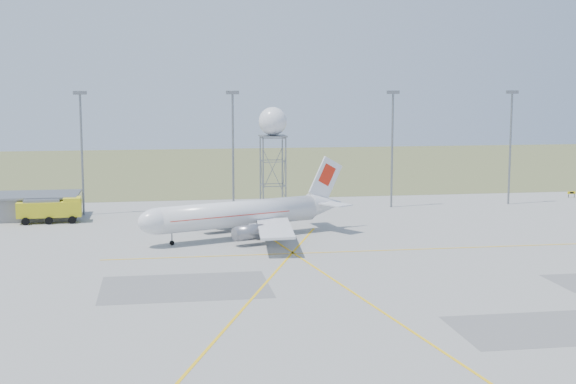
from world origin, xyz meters
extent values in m
plane|color=#989893|center=(0.00, 0.00, 0.00)|extent=(400.00, 400.00, 0.00)
cube|color=#525B32|center=(0.00, 140.00, 0.01)|extent=(400.00, 120.00, 0.03)
cube|color=gray|center=(-45.00, 64.00, 1.80)|extent=(18.00, 9.00, 3.60)
cube|color=slate|center=(-45.00, 64.00, 3.75)|extent=(19.00, 10.00, 0.30)
cylinder|color=slate|center=(-35.00, 66.00, 10.00)|extent=(0.36, 0.36, 20.00)
cube|color=slate|center=(-35.00, 66.00, 20.20)|extent=(2.20, 0.50, 0.60)
cylinder|color=slate|center=(-10.00, 66.00, 10.00)|extent=(0.36, 0.36, 20.00)
cube|color=slate|center=(-10.00, 66.00, 20.20)|extent=(2.20, 0.50, 0.60)
cylinder|color=slate|center=(18.00, 66.00, 10.00)|extent=(0.36, 0.36, 20.00)
cube|color=slate|center=(18.00, 66.00, 20.20)|extent=(2.20, 0.50, 0.60)
cylinder|color=slate|center=(40.00, 66.00, 10.00)|extent=(0.36, 0.36, 20.00)
cube|color=slate|center=(40.00, 66.00, 20.20)|extent=(2.20, 0.50, 0.60)
cylinder|color=black|center=(55.00, 72.00, 0.40)|extent=(0.10, 0.10, 0.80)
cylinder|color=black|center=(56.20, 72.00, 0.40)|extent=(0.10, 0.10, 0.80)
cube|color=yellow|center=(55.60, 72.00, 0.95)|extent=(1.60, 0.15, 0.50)
cube|color=black|center=(55.60, 71.92, 0.95)|extent=(0.80, 0.03, 0.30)
cylinder|color=silver|center=(-11.62, 41.53, 3.46)|extent=(23.45, 11.82, 3.65)
ellipsoid|color=silver|center=(-22.70, 37.32, 3.46)|extent=(6.75, 5.48, 3.65)
cube|color=black|center=(-23.72, 36.93, 4.01)|extent=(2.00, 2.36, 0.89)
cone|color=silver|center=(2.01, 46.71, 3.74)|extent=(6.41, 5.35, 3.65)
cube|color=silver|center=(2.01, 46.71, 7.56)|extent=(5.56, 2.33, 6.86)
cube|color=red|center=(2.18, 46.77, 8.20)|extent=(3.04, 1.40, 3.52)
cube|color=silver|center=(0.55, 49.27, 4.19)|extent=(4.51, 5.72, 0.16)
cube|color=silver|center=(2.62, 43.82, 4.19)|extent=(4.51, 5.72, 0.16)
cube|color=silver|center=(-13.26, 49.68, 2.55)|extent=(13.62, 13.17, 0.33)
cube|color=silver|center=(-7.43, 34.35, 2.55)|extent=(5.68, 14.92, 0.33)
cylinder|color=slate|center=(-14.35, 46.15, 1.73)|extent=(4.32, 3.32, 2.10)
cylinder|color=slate|center=(-10.60, 36.26, 1.73)|extent=(4.32, 3.32, 2.10)
cube|color=red|center=(-13.33, 40.88, 3.55)|extent=(18.35, 9.92, 0.11)
cylinder|color=black|center=(-20.99, 37.97, 0.41)|extent=(0.82, 0.82, 0.82)
cube|color=black|center=(-9.92, 42.18, 0.41)|extent=(2.79, 5.44, 0.82)
cylinder|color=slate|center=(-9.92, 42.18, 0.82)|extent=(0.28, 0.28, 1.64)
cylinder|color=slate|center=(-4.94, 65.27, 6.36)|extent=(0.23, 0.23, 12.72)
cylinder|color=slate|center=(-1.03, 65.27, 6.36)|extent=(0.23, 0.23, 12.72)
cylinder|color=slate|center=(-1.03, 69.19, 6.36)|extent=(0.23, 0.23, 12.72)
cylinder|color=slate|center=(-4.94, 69.19, 6.36)|extent=(0.23, 0.23, 12.72)
cube|color=slate|center=(-2.99, 67.23, 12.72)|extent=(4.51, 4.51, 0.24)
sphere|color=silver|center=(-2.99, 67.23, 15.26)|extent=(4.89, 4.89, 4.89)
cube|color=gold|center=(-39.60, 59.03, 2.17)|extent=(9.91, 3.67, 2.39)
cube|color=gold|center=(-36.12, 59.17, 3.15)|extent=(2.73, 3.15, 1.52)
cube|color=black|center=(-35.36, 59.21, 3.26)|extent=(0.23, 2.83, 1.09)
cube|color=slate|center=(-40.69, 58.98, 3.59)|extent=(5.54, 2.84, 0.43)
camera|label=1|loc=(-22.58, -69.50, 21.61)|focal=50.00mm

